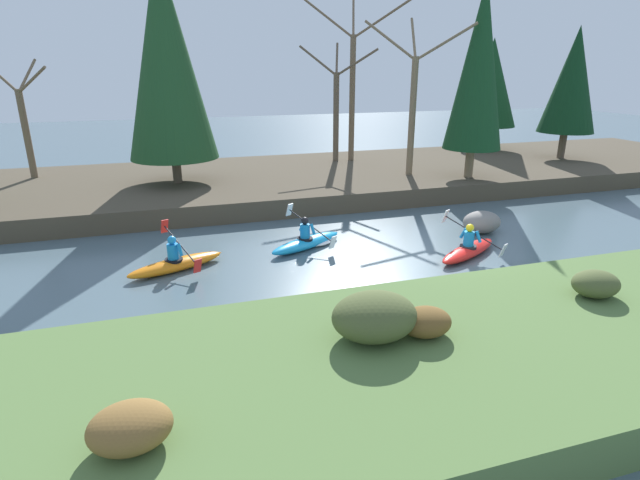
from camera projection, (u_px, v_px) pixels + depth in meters
ground_plane at (423, 261)px, 14.27m from camera, size 90.00×90.00×0.00m
riverbank_near at (559, 341)px, 9.41m from camera, size 44.00×5.28×0.77m
riverbank_far at (320, 178)px, 23.09m from camera, size 44.00×9.42×0.74m
conifer_tree_left at (166, 57)px, 18.99m from camera, size 3.49×3.49×8.75m
conifer_tree_mid_left at (479, 66)px, 20.14m from camera, size 2.41×2.41×7.90m
conifer_tree_centre at (490, 83)px, 27.72m from camera, size 3.17×3.17×6.02m
conifer_tree_mid_right at (572, 80)px, 24.76m from camera, size 2.74×2.74×6.43m
bare_tree_upstream at (25, 123)px, 20.77m from camera, size 2.71×2.68×4.85m
bare_tree_mid_upstream at (336, 106)px, 24.49m from camera, size 3.14×3.11×5.67m
bare_tree_mid_downstream at (352, 83)px, 24.37m from camera, size 4.34×4.29×7.95m
bare_tree_downstream at (413, 102)px, 21.18m from camera, size 3.61×3.57×6.56m
shrub_clump_nearest at (130, 427)px, 6.19m from camera, size 1.04×0.87×0.57m
shrub_clump_second at (375, 316)px, 8.65m from camera, size 1.52×1.27×0.82m
shrub_clump_third at (426, 322)px, 8.80m from camera, size 0.94×0.78×0.51m
shrub_clump_far_end at (596, 284)px, 10.29m from camera, size 1.00×0.83×0.54m
kayaker_lead at (469, 249)px, 14.61m from camera, size 2.66×1.94×1.20m
kayaker_middle at (309, 241)px, 15.34m from camera, size 2.67×1.93×1.20m
kayaker_trailing at (177, 263)px, 13.60m from camera, size 2.72×1.98×1.20m
boulder_midstream at (482, 222)px, 16.64m from camera, size 1.30×1.02×0.73m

